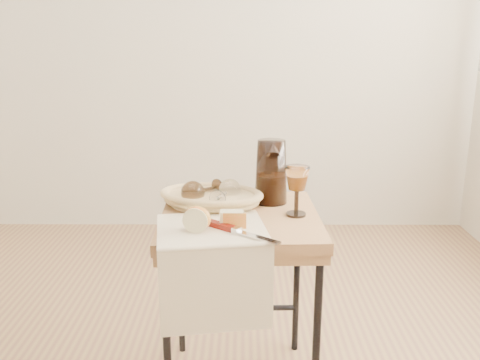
# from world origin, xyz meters

# --- Properties ---
(wall_back) EXTENTS (3.60, 0.00, 2.70)m
(wall_back) POSITION_xyz_m (0.00, 1.80, 1.35)
(wall_back) COLOR beige
(wall_back) RESTS_ON ground
(side_table) EXTENTS (0.52, 0.52, 0.64)m
(side_table) POSITION_xyz_m (0.37, 0.17, 0.32)
(side_table) COLOR brown
(side_table) RESTS_ON floor
(tea_towel) EXTENTS (0.35, 0.33, 0.01)m
(tea_towel) POSITION_xyz_m (0.28, 0.04, 0.64)
(tea_towel) COLOR beige
(tea_towel) RESTS_ON side_table
(bread_basket) EXTENTS (0.34, 0.27, 0.05)m
(bread_basket) POSITION_xyz_m (0.27, 0.26, 0.66)
(bread_basket) COLOR tan
(bread_basket) RESTS_ON side_table
(goblet_lying_a) EXTENTS (0.15, 0.15, 0.08)m
(goblet_lying_a) POSITION_xyz_m (0.24, 0.27, 0.69)
(goblet_lying_a) COLOR brown
(goblet_lying_a) RESTS_ON bread_basket
(goblet_lying_b) EXTENTS (0.11, 0.14, 0.08)m
(goblet_lying_b) POSITION_xyz_m (0.32, 0.24, 0.69)
(goblet_lying_b) COLOR white
(goblet_lying_b) RESTS_ON bread_basket
(pitcher) EXTENTS (0.16, 0.24, 0.26)m
(pitcher) POSITION_xyz_m (0.47, 0.30, 0.75)
(pitcher) COLOR black
(pitcher) RESTS_ON side_table
(wine_goblet) EXTENTS (0.08, 0.08, 0.16)m
(wine_goblet) POSITION_xyz_m (0.55, 0.17, 0.72)
(wine_goblet) COLOR white
(wine_goblet) RESTS_ON side_table
(apple_half) EXTENTS (0.09, 0.06, 0.07)m
(apple_half) POSITION_xyz_m (0.25, 0.01, 0.68)
(apple_half) COLOR red
(apple_half) RESTS_ON tea_towel
(apple_wedge) EXTENTS (0.07, 0.04, 0.05)m
(apple_wedge) POSITION_xyz_m (0.34, 0.05, 0.67)
(apple_wedge) COLOR beige
(apple_wedge) RESTS_ON tea_towel
(table_knife) EXTENTS (0.21, 0.18, 0.02)m
(table_knife) POSITION_xyz_m (0.37, -0.01, 0.65)
(table_knife) COLOR silver
(table_knife) RESTS_ON tea_towel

